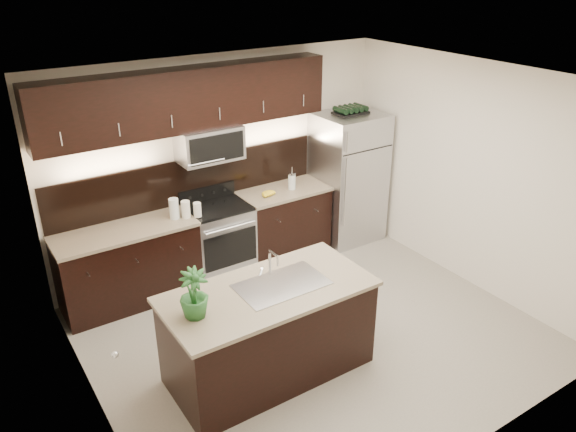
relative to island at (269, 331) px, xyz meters
name	(u,v)px	position (x,y,z in m)	size (l,w,h in m)	color
ground	(313,332)	(0.72, 0.26, -0.47)	(4.50, 4.50, 0.00)	gray
room_walls	(309,192)	(0.60, 0.23, 1.22)	(4.52, 4.02, 2.71)	silver
counter_run	(204,244)	(0.26, 1.95, 0.00)	(3.51, 0.65, 0.94)	black
upper_fixtures	(191,109)	(0.29, 2.10, 1.67)	(3.49, 0.40, 1.66)	black
island	(269,331)	(0.00, 0.00, 0.00)	(1.96, 0.96, 0.94)	black
sink_faucet	(281,283)	(0.15, 0.01, 0.48)	(0.84, 0.50, 0.28)	silver
refrigerator	(347,178)	(2.46, 1.89, 0.43)	(0.87, 0.79, 1.81)	#B2B2B7
wine_rack	(351,110)	(2.46, 1.89, 1.39)	(0.45, 0.28, 0.10)	black
plant	(194,294)	(-0.73, -0.01, 0.69)	(0.25, 0.25, 0.44)	#215221
canisters	(183,209)	(-0.01, 1.86, 0.58)	(0.35, 0.20, 0.24)	silver
french_press	(292,181)	(1.53, 1.90, 0.58)	(0.10, 0.10, 0.30)	silver
bananas	(264,195)	(1.10, 1.87, 0.50)	(0.20, 0.15, 0.06)	gold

